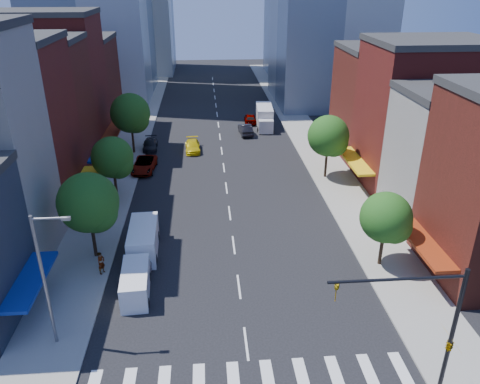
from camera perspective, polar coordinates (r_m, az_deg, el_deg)
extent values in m
plane|color=black|center=(31.23, 0.76, -17.99)|extent=(220.00, 220.00, 0.00)
cube|color=gray|center=(67.05, -13.19, 5.84)|extent=(5.00, 120.00, 0.15)
cube|color=gray|center=(67.86, 8.28, 6.48)|extent=(5.00, 120.00, 0.15)
cube|color=silver|center=(29.12, 1.34, -21.99)|extent=(19.00, 3.00, 0.01)
cube|color=maroon|center=(49.01, -27.06, 6.48)|extent=(12.00, 9.00, 16.00)
cube|color=#591F16|center=(56.77, -24.00, 8.77)|extent=(12.00, 8.00, 15.00)
cube|color=maroon|center=(64.41, -21.87, 11.76)|extent=(12.00, 9.00, 17.00)
cube|color=#591F16|center=(73.75, -19.63, 11.98)|extent=(12.00, 10.00, 13.00)
cube|color=beige|center=(46.88, 25.50, 3.42)|extent=(12.00, 8.00, 12.00)
cube|color=maroon|center=(53.99, 21.35, 8.46)|extent=(12.00, 10.00, 15.00)
cube|color=#591F16|center=(63.07, 17.49, 10.27)|extent=(12.00, 10.00, 13.00)
cylinder|color=black|center=(28.07, 24.48, -15.34)|extent=(0.24, 0.24, 8.00)
cylinder|color=black|center=(24.51, 18.67, -10.05)|extent=(7.00, 0.16, 0.16)
imported|color=gold|center=(23.90, 11.68, -11.88)|extent=(0.22, 0.18, 1.10)
imported|color=gold|center=(28.56, 24.18, -16.58)|extent=(0.48, 2.24, 0.90)
cylinder|color=slate|center=(30.61, -22.74, -10.17)|extent=(0.20, 0.20, 9.00)
cylinder|color=slate|center=(28.18, -22.24, -3.00)|extent=(2.00, 0.14, 0.14)
cube|color=slate|center=(27.94, -20.47, -3.06)|extent=(0.50, 0.25, 0.18)
cylinder|color=black|center=(39.92, -17.47, -5.01)|extent=(0.28, 0.28, 3.92)
sphere|color=#224C15|center=(38.60, -18.02, -1.22)|extent=(4.80, 4.80, 4.80)
sphere|color=#224C15|center=(38.50, -17.11, -2.33)|extent=(3.36, 3.36, 3.36)
cylinder|color=black|center=(49.63, -14.95, 1.17)|extent=(0.28, 0.28, 3.64)
sphere|color=#224C15|center=(48.63, -15.30, 4.11)|extent=(4.20, 4.20, 4.20)
sphere|color=#224C15|center=(48.47, -14.58, 3.30)|extent=(2.94, 2.94, 2.94)
cylinder|color=black|center=(62.46, -12.95, 6.57)|extent=(0.28, 0.28, 4.20)
sphere|color=#224C15|center=(61.58, -13.23, 9.35)|extent=(5.00, 5.00, 5.00)
sphere|color=#224C15|center=(61.40, -12.64, 8.63)|extent=(3.50, 3.50, 3.50)
cylinder|color=black|center=(38.88, 16.89, -6.26)|extent=(0.28, 0.28, 3.36)
sphere|color=#224C15|center=(37.69, 17.36, -2.97)|extent=(4.00, 4.00, 4.00)
sphere|color=#224C15|center=(37.94, 18.24, -3.94)|extent=(2.80, 2.80, 2.80)
cylinder|color=black|center=(54.15, 10.46, 3.79)|extent=(0.28, 0.28, 3.92)
sphere|color=#224C15|center=(53.19, 10.71, 6.75)|extent=(4.60, 4.60, 4.60)
sphere|color=#224C15|center=(53.29, 11.35, 5.93)|extent=(3.22, 3.22, 3.22)
imported|color=#A8A8AD|center=(37.81, -11.97, -8.55)|extent=(1.97, 4.48, 1.50)
imported|color=black|center=(42.20, -11.19, -4.61)|extent=(2.05, 4.96, 1.60)
imported|color=#999999|center=(56.89, -11.60, 3.28)|extent=(2.91, 5.64, 1.52)
imported|color=black|center=(63.99, -10.88, 5.69)|extent=(1.99, 4.59, 1.31)
cube|color=white|center=(35.37, -12.62, -10.75)|extent=(2.17, 4.82, 1.98)
cube|color=black|center=(33.76, -12.85, -12.12)|extent=(1.80, 1.05, 0.85)
cylinder|color=black|center=(34.58, -14.12, -13.23)|extent=(0.28, 0.73, 0.72)
cylinder|color=black|center=(34.40, -11.24, -13.13)|extent=(0.28, 0.73, 0.72)
cylinder|color=black|center=(37.15, -13.70, -10.20)|extent=(0.28, 0.73, 0.72)
cylinder|color=black|center=(36.98, -11.05, -10.08)|extent=(0.28, 0.73, 0.72)
cube|color=white|center=(40.05, -11.69, -5.74)|extent=(2.43, 5.69, 2.36)
cube|color=black|center=(38.06, -11.97, -6.94)|extent=(2.12, 1.19, 1.01)
cylinder|color=black|center=(38.97, -13.29, -8.22)|extent=(0.31, 0.86, 0.85)
cylinder|color=black|center=(38.74, -10.30, -8.12)|extent=(0.31, 0.86, 0.85)
cylinder|color=black|center=(42.20, -12.78, -5.40)|extent=(0.31, 0.86, 0.85)
cylinder|color=black|center=(42.00, -10.03, -5.29)|extent=(0.31, 0.86, 0.85)
imported|color=#DAC00B|center=(62.56, -5.79, 5.60)|extent=(2.08, 4.75, 1.36)
imported|color=black|center=(69.03, 0.67, 7.67)|extent=(1.99, 4.82, 1.55)
imported|color=#999999|center=(74.63, 1.24, 8.97)|extent=(2.00, 4.45, 1.48)
cube|color=silver|center=(72.94, 2.98, 9.22)|extent=(2.71, 6.43, 3.10)
cube|color=silver|center=(69.55, 3.17, 8.02)|extent=(2.24, 1.87, 1.94)
cylinder|color=black|center=(70.41, 2.24, 7.71)|extent=(0.34, 0.89, 0.87)
cylinder|color=black|center=(70.56, 3.99, 7.71)|extent=(0.34, 0.89, 0.87)
cylinder|color=black|center=(74.58, 2.06, 8.70)|extent=(0.34, 0.89, 0.87)
cylinder|color=black|center=(74.72, 3.71, 8.70)|extent=(0.34, 0.89, 0.87)
imported|color=#999999|center=(38.06, -16.56, -8.28)|extent=(0.73, 0.81, 1.85)
imported|color=#999999|center=(44.06, -16.71, -3.56)|extent=(0.72, 0.90, 1.76)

